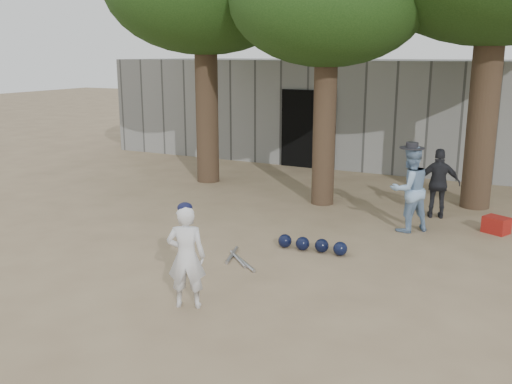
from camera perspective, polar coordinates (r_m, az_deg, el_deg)
The scene contains 8 objects.
ground at distance 9.19m, azimuth -6.21°, elevation -6.69°, with size 70.00×70.00×0.00m, color #937C5E.
boy_player at distance 7.33m, azimuth -6.98°, elevation -6.45°, with size 0.49×0.32×1.35m, color silver.
spectator_blue at distance 10.72m, azimuth 15.08°, elevation 0.28°, with size 0.77×0.60×1.58m, color #82A4CA.
spectator_dark at distance 11.78m, azimuth 17.81°, elevation 0.81°, with size 0.81×0.34×1.39m, color #212227.
red_bag at distance 11.27m, azimuth 22.90°, elevation -3.05°, with size 0.42×0.32×0.30m, color #A71D16.
back_building at distance 18.23m, azimuth 11.78°, elevation 8.10°, with size 16.00×5.24×3.00m.
helmet_row at distance 9.49m, azimuth 5.63°, elevation -5.26°, with size 1.19×0.28×0.23m.
bat_pile at distance 9.06m, azimuth -1.79°, elevation -6.71°, with size 0.78×0.84×0.06m.
Camera 1 is at (4.75, -7.19, 3.19)m, focal length 40.00 mm.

